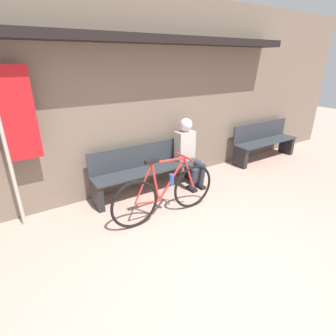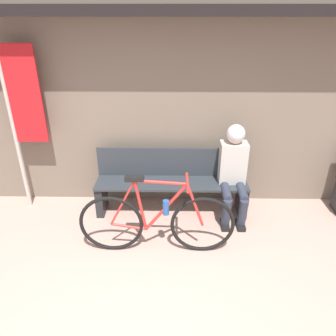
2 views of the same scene
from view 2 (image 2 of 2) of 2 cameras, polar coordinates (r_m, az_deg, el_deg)
name	(u,v)px [view 2 (image 2 of 2)]	position (r m, az deg, el deg)	size (l,w,h in m)	color
storefront_wall	(147,83)	(4.25, -3.75, 14.53)	(12.00, 0.56, 3.20)	#756656
park_bench_near	(172,183)	(4.37, 0.62, -2.54)	(1.99, 0.42, 0.86)	#2D3338
bicycle	(157,222)	(3.67, -1.96, -9.34)	(1.73, 0.40, 0.96)	black
person_seated	(234,167)	(4.21, 11.38, 0.24)	(0.34, 0.60, 1.25)	#2D3342
banner_pole	(21,110)	(4.47, -24.23, 9.25)	(0.45, 0.05, 2.16)	#B7B2A8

